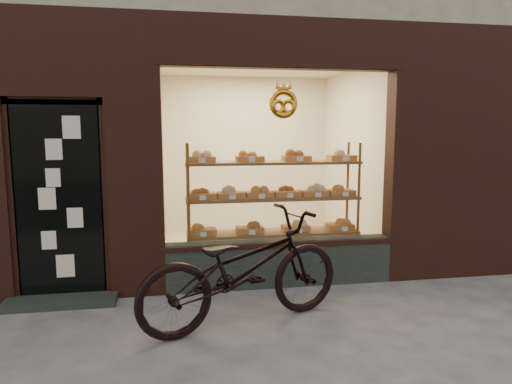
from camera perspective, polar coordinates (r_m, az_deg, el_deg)
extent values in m
plane|color=#4B4B51|center=(3.66, 3.60, -22.80)|extent=(90.00, 90.00, 0.00)
cube|color=#2E3934|center=(5.55, 3.03, -8.82)|extent=(2.70, 0.25, 0.55)
cube|color=black|center=(5.33, -23.38, -1.07)|extent=(0.90, 0.04, 2.15)
cube|color=#2E3934|center=(5.43, -23.16, -12.46)|extent=(1.15, 0.35, 0.08)
torus|color=gold|center=(5.23, 3.44, 10.94)|extent=(0.33, 0.07, 0.33)
cube|color=brown|center=(6.01, 2.10, -9.74)|extent=(2.20, 0.45, 0.04)
cube|color=brown|center=(5.88, 2.12, -5.09)|extent=(2.20, 0.45, 0.03)
cube|color=brown|center=(5.80, 2.14, -0.76)|extent=(2.20, 0.45, 0.04)
cube|color=brown|center=(5.75, 2.17, 3.68)|extent=(2.20, 0.45, 0.04)
cylinder|color=brown|center=(5.51, -8.40, -2.87)|extent=(0.04, 0.04, 1.70)
cylinder|color=brown|center=(5.96, 12.66, -2.18)|extent=(0.04, 0.04, 1.70)
cylinder|color=brown|center=(5.89, -8.50, -2.18)|extent=(0.04, 0.04, 1.70)
cylinder|color=brown|center=(6.31, 11.31, -1.58)|extent=(0.04, 0.04, 1.70)
cube|color=#B17435|center=(5.76, -6.71, -4.90)|extent=(0.34, 0.24, 0.07)
sphere|color=#955025|center=(5.74, -6.72, -4.07)|extent=(0.11, 0.11, 0.11)
cube|color=silver|center=(5.58, -6.60, -5.31)|extent=(0.07, 0.01, 0.05)
cube|color=#B17435|center=(5.82, -0.78, -4.71)|extent=(0.34, 0.24, 0.07)
sphere|color=brown|center=(5.80, -0.78, -3.89)|extent=(0.11, 0.11, 0.11)
cube|color=silver|center=(5.64, -0.48, -5.11)|extent=(0.08, 0.01, 0.05)
cube|color=#B17435|center=(5.94, 4.96, -4.47)|extent=(0.34, 0.24, 0.07)
sphere|color=tan|center=(5.92, 4.97, -3.67)|extent=(0.11, 0.11, 0.11)
cube|color=silver|center=(5.77, 5.43, -4.85)|extent=(0.07, 0.01, 0.05)
cube|color=#B17435|center=(6.12, 10.42, -4.21)|extent=(0.34, 0.24, 0.07)
sphere|color=#955025|center=(6.10, 10.44, -3.43)|extent=(0.11, 0.11, 0.11)
cube|color=silver|center=(5.95, 11.03, -4.57)|extent=(0.08, 0.01, 0.05)
cube|color=#B17435|center=(5.68, -6.78, -0.46)|extent=(0.34, 0.24, 0.07)
sphere|color=brown|center=(5.66, -6.79, 0.39)|extent=(0.11, 0.11, 0.11)
cube|color=silver|center=(5.49, -6.67, -0.73)|extent=(0.07, 0.01, 0.06)
cube|color=#B17435|center=(5.71, -3.17, -0.37)|extent=(0.34, 0.24, 0.07)
sphere|color=tan|center=(5.69, -3.17, 0.47)|extent=(0.11, 0.11, 0.11)
cube|color=silver|center=(5.52, -2.94, -0.64)|extent=(0.08, 0.01, 0.06)
cube|color=#B17435|center=(5.76, 0.39, -0.29)|extent=(0.34, 0.24, 0.07)
sphere|color=#955025|center=(5.75, 0.39, 0.55)|extent=(0.11, 0.11, 0.11)
cube|color=silver|center=(5.58, 0.73, -0.55)|extent=(0.07, 0.01, 0.06)
cube|color=#B17435|center=(5.83, 3.87, -0.20)|extent=(0.34, 0.24, 0.07)
sphere|color=brown|center=(5.82, 3.88, 0.63)|extent=(0.11, 0.11, 0.11)
cube|color=silver|center=(5.65, 4.32, -0.46)|extent=(0.07, 0.01, 0.06)
cube|color=#B17435|center=(5.93, 7.26, -0.12)|extent=(0.34, 0.24, 0.07)
sphere|color=tan|center=(5.92, 7.27, 0.70)|extent=(0.11, 0.11, 0.11)
cube|color=silver|center=(5.75, 7.80, -0.36)|extent=(0.08, 0.01, 0.06)
cube|color=#B17435|center=(6.04, 10.52, -0.03)|extent=(0.34, 0.24, 0.07)
sphere|color=#955025|center=(6.03, 10.54, 0.77)|extent=(0.11, 0.11, 0.11)
cube|color=silver|center=(5.87, 11.15, -0.28)|extent=(0.08, 0.01, 0.06)
cube|color=#B17435|center=(5.63, -6.85, 4.08)|extent=(0.34, 0.24, 0.07)
sphere|color=tan|center=(5.62, -6.87, 4.94)|extent=(0.11, 0.11, 0.11)
cube|color=silver|center=(5.44, -6.75, 3.96)|extent=(0.07, 0.01, 0.06)
cube|color=#B17435|center=(5.69, -0.79, 4.17)|extent=(0.34, 0.24, 0.07)
sphere|color=#955025|center=(5.69, -0.80, 5.03)|extent=(0.11, 0.11, 0.11)
cube|color=silver|center=(5.51, -0.49, 4.06)|extent=(0.08, 0.01, 0.06)
cube|color=#B17435|center=(5.82, 5.07, 4.22)|extent=(0.34, 0.24, 0.07)
sphere|color=brown|center=(5.81, 5.08, 5.06)|extent=(0.11, 0.11, 0.11)
cube|color=silver|center=(5.64, 5.55, 4.11)|extent=(0.07, 0.01, 0.06)
cube|color=#B17435|center=(6.00, 10.63, 4.23)|extent=(0.34, 0.24, 0.07)
sphere|color=tan|center=(6.00, 10.65, 5.04)|extent=(0.11, 0.11, 0.11)
cube|color=silver|center=(5.83, 11.26, 4.11)|extent=(0.08, 0.01, 0.06)
imported|color=black|center=(4.39, -1.58, -9.57)|extent=(2.22, 1.35, 1.10)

